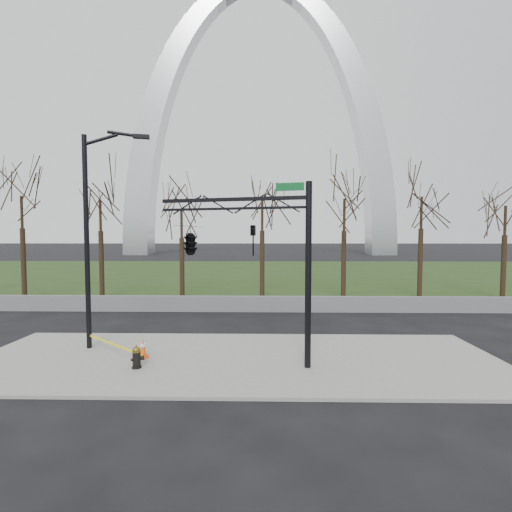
{
  "coord_description": "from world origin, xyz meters",
  "views": [
    {
      "loc": [
        0.9,
        -11.86,
        4.24
      ],
      "look_at": [
        0.63,
        2.0,
        3.52
      ],
      "focal_mm": 24.57,
      "sensor_mm": 36.0,
      "label": 1
    }
  ],
  "objects_px": {
    "fire_hydrant": "(137,357)",
    "traffic_signal_mast": "(211,241)",
    "street_light": "(93,225)",
    "traffic_cone": "(143,349)"
  },
  "relations": [
    {
      "from": "traffic_cone",
      "to": "fire_hydrant",
      "type": "bearing_deg",
      "value": -82.34
    },
    {
      "from": "street_light",
      "to": "traffic_signal_mast",
      "type": "xyz_separation_m",
      "value": [
        4.59,
        -1.18,
        -0.55
      ]
    },
    {
      "from": "traffic_cone",
      "to": "traffic_signal_mast",
      "type": "distance_m",
      "value": 4.44
    },
    {
      "from": "fire_hydrant",
      "to": "traffic_signal_mast",
      "type": "relative_size",
      "value": 0.12
    },
    {
      "from": "fire_hydrant",
      "to": "street_light",
      "type": "distance_m",
      "value": 5.26
    },
    {
      "from": "fire_hydrant",
      "to": "traffic_cone",
      "type": "relative_size",
      "value": 1.17
    },
    {
      "from": "fire_hydrant",
      "to": "street_light",
      "type": "bearing_deg",
      "value": 118.4
    },
    {
      "from": "traffic_signal_mast",
      "to": "traffic_cone",
      "type": "bearing_deg",
      "value": -169.49
    },
    {
      "from": "fire_hydrant",
      "to": "traffic_cone",
      "type": "distance_m",
      "value": 0.96
    },
    {
      "from": "fire_hydrant",
      "to": "street_light",
      "type": "height_order",
      "value": "street_light"
    }
  ]
}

